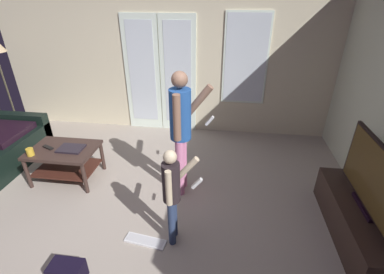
% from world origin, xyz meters
% --- Properties ---
extents(ground_plane, '(5.84, 4.98, 0.02)m').
position_xyz_m(ground_plane, '(0.00, 0.00, -0.01)').
color(ground_plane, '#A4978A').
extents(wall_back_with_doors, '(5.84, 0.09, 2.62)m').
position_xyz_m(wall_back_with_doors, '(0.04, 2.45, 1.27)').
color(wall_back_with_doors, beige).
rests_on(wall_back_with_doors, ground_plane).
extents(coffee_table, '(0.86, 0.61, 0.47)m').
position_xyz_m(coffee_table, '(-1.02, 0.67, 0.34)').
color(coffee_table, '#392822').
rests_on(coffee_table, ground_plane).
extents(tv_stand, '(0.48, 1.42, 0.39)m').
position_xyz_m(tv_stand, '(2.55, 0.08, 0.19)').
color(tv_stand, '#31211B').
rests_on(tv_stand, ground_plane).
extents(flat_screen_tv, '(0.08, 1.19, 0.71)m').
position_xyz_m(flat_screen_tv, '(2.55, 0.09, 0.75)').
color(flat_screen_tv, black).
rests_on(flat_screen_tv, tv_stand).
extents(person_adult, '(0.51, 0.43, 1.58)m').
position_xyz_m(person_adult, '(0.60, 0.63, 0.94)').
color(person_adult, pink).
rests_on(person_adult, ground_plane).
extents(person_child, '(0.37, 0.30, 1.09)m').
position_xyz_m(person_child, '(0.64, -0.20, 0.65)').
color(person_child, navy).
rests_on(person_child, ground_plane).
extents(backpack, '(0.30, 0.22, 0.20)m').
position_xyz_m(backpack, '(-0.22, -0.80, 0.10)').
color(backpack, black).
rests_on(backpack, ground_plane).
extents(loose_keyboard, '(0.45, 0.19, 0.02)m').
position_xyz_m(loose_keyboard, '(0.35, -0.28, 0.01)').
color(loose_keyboard, white).
rests_on(loose_keyboard, ground_plane).
extents(laptop_closed, '(0.32, 0.24, 0.02)m').
position_xyz_m(laptop_closed, '(-0.90, 0.67, 0.49)').
color(laptop_closed, black).
rests_on(laptop_closed, coffee_table).
extents(cup_near_edge, '(0.09, 0.09, 0.10)m').
position_xyz_m(cup_near_edge, '(-1.33, 0.46, 0.52)').
color(cup_near_edge, gold).
rests_on(cup_near_edge, coffee_table).
extents(tv_remote_black, '(0.18, 0.11, 0.02)m').
position_xyz_m(tv_remote_black, '(-1.22, 0.66, 0.48)').
color(tv_remote_black, black).
rests_on(tv_remote_black, coffee_table).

